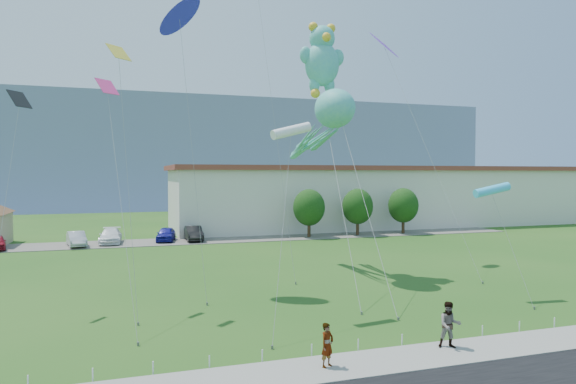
{
  "coord_description": "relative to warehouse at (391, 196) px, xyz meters",
  "views": [
    {
      "loc": [
        -10.0,
        -19.81,
        7.13
      ],
      "look_at": [
        -0.95,
        8.0,
        6.11
      ],
      "focal_mm": 32.0,
      "sensor_mm": 36.0,
      "label": 1
    }
  ],
  "objects": [
    {
      "name": "ground",
      "position": [
        -26.0,
        -44.0,
        -4.12
      ],
      "size": [
        160.0,
        160.0,
        0.0
      ],
      "primitive_type": "plane",
      "color": "#204E16",
      "rests_on": "ground"
    },
    {
      "name": "sidewalk",
      "position": [
        -26.0,
        -46.75,
        -4.07
      ],
      "size": [
        80.0,
        2.5,
        0.1
      ],
      "primitive_type": "cube",
      "color": "gray",
      "rests_on": "ground"
    },
    {
      "name": "parking_strip",
      "position": [
        -26.0,
        -9.0,
        -4.09
      ],
      "size": [
        70.0,
        6.0,
        0.06
      ],
      "primitive_type": "cube",
      "color": "#59544C",
      "rests_on": "ground"
    },
    {
      "name": "hill_ridge",
      "position": [
        -26.0,
        76.0,
        8.38
      ],
      "size": [
        160.0,
        50.0,
        25.0
      ],
      "primitive_type": "cube",
      "color": "slate",
      "rests_on": "ground"
    },
    {
      "name": "warehouse",
      "position": [
        0.0,
        0.0,
        0.0
      ],
      "size": [
        61.0,
        15.0,
        8.2
      ],
      "color": "beige",
      "rests_on": "ground"
    },
    {
      "name": "rope_fence",
      "position": [
        -26.0,
        -45.3,
        -3.87
      ],
      "size": [
        26.05,
        0.05,
        0.5
      ],
      "color": "white",
      "rests_on": "ground"
    },
    {
      "name": "tree_near",
      "position": [
        -16.0,
        -10.0,
        -0.74
      ],
      "size": [
        3.6,
        3.6,
        5.47
      ],
      "color": "#3F2B19",
      "rests_on": "ground"
    },
    {
      "name": "tree_mid",
      "position": [
        -10.0,
        -10.0,
        -0.74
      ],
      "size": [
        3.6,
        3.6,
        5.47
      ],
      "color": "#3F2B19",
      "rests_on": "ground"
    },
    {
      "name": "tree_far",
      "position": [
        -4.0,
        -10.0,
        -0.74
      ],
      "size": [
        3.6,
        3.6,
        5.47
      ],
      "color": "#3F2B19",
      "rests_on": "ground"
    },
    {
      "name": "pedestrian_left",
      "position": [
        -28.92,
        -46.69,
        -3.22
      ],
      "size": [
        0.7,
        0.62,
        1.61
      ],
      "primitive_type": "imported",
      "rotation": [
        0.0,
        0.0,
        0.49
      ],
      "color": "gray",
      "rests_on": "sidewalk"
    },
    {
      "name": "pedestrian_right",
      "position": [
        -23.42,
        -46.32,
        -3.09
      ],
      "size": [
        1.1,
        0.99,
        1.87
      ],
      "primitive_type": "imported",
      "rotation": [
        0.0,
        0.0,
        -0.38
      ],
      "color": "gray",
      "rests_on": "sidewalk"
    },
    {
      "name": "parked_car_silver",
      "position": [
        -40.23,
        -9.86,
        -3.34
      ],
      "size": [
        2.3,
        4.59,
        1.44
      ],
      "primitive_type": "imported",
      "rotation": [
        0.0,
        0.0,
        0.18
      ],
      "color": "#B0B1B7",
      "rests_on": "parking_strip"
    },
    {
      "name": "parked_car_white",
      "position": [
        -37.11,
        -8.53,
        -3.32
      ],
      "size": [
        2.32,
        5.21,
        1.49
      ],
      "primitive_type": "imported",
      "rotation": [
        0.0,
        0.0,
        -0.05
      ],
      "color": "white",
      "rests_on": "parking_strip"
    },
    {
      "name": "parked_car_blue",
      "position": [
        -31.57,
        -8.57,
        -3.33
      ],
      "size": [
        2.58,
        4.55,
        1.46
      ],
      "primitive_type": "imported",
      "rotation": [
        0.0,
        0.0,
        -0.21
      ],
      "color": "navy",
      "rests_on": "parking_strip"
    },
    {
      "name": "parked_car_black",
      "position": [
        -28.75,
        -9.08,
        -3.3
      ],
      "size": [
        1.66,
        4.67,
        1.54
      ],
      "primitive_type": "imported",
      "rotation": [
        0.0,
        0.0,
        -0.01
      ],
      "color": "black",
      "rests_on": "parking_strip"
    },
    {
      "name": "octopus_kite",
      "position": [
        -22.24,
        -30.45,
        6.66
      ],
      "size": [
        2.64,
        17.03,
        12.87
      ],
      "color": "#45A5AD",
      "rests_on": "ground"
    },
    {
      "name": "teddy_bear_kite",
      "position": [
        -22.18,
        -29.27,
        11.3
      ],
      "size": [
        4.04,
        12.34,
        17.97
      ],
      "color": "#45A5AD",
      "rests_on": "ground"
    },
    {
      "name": "small_kite_black",
      "position": [
        -41.1,
        -34.34,
        5.69
      ],
      "size": [
        1.42,
        5.36,
        11.48
      ],
      "color": "black",
      "rests_on": "ground"
    },
    {
      "name": "small_kite_purple",
      "position": [
        -15.12,
        -25.88,
        13.23
      ],
      "size": [
        2.37,
        11.44,
        18.51
      ],
      "color": "purple",
      "rests_on": "ground"
    },
    {
      "name": "small_kite_white",
      "position": [
        -27.8,
        -39.12,
        5.12
      ],
      "size": [
        2.75,
        6.1,
        9.76
      ],
      "color": "white",
      "rests_on": "ground"
    },
    {
      "name": "small_kite_yellow",
      "position": [
        -35.97,
        -36.01,
        7.7
      ],
      "size": [
        1.44,
        3.99,
        13.87
      ],
      "color": "gold",
      "rests_on": "ground"
    },
    {
      "name": "small_kite_pink",
      "position": [
        -36.52,
        -35.15,
        6.3
      ],
      "size": [
        1.96,
        8.36,
        12.3
      ],
      "color": "#F83789",
      "rests_on": "ground"
    },
    {
      "name": "small_kite_blue",
      "position": [
        -32.45,
        -31.47,
        12.36
      ],
      "size": [
        1.8,
        5.57,
        17.56
      ],
      "color": "#2F27DD",
      "rests_on": "ground"
    },
    {
      "name": "small_kite_cyan",
      "position": [
        -15.66,
        -39.38,
        2.05
      ],
      "size": [
        0.57,
        4.23,
        6.65
      ],
      "color": "#38C6FF",
      "rests_on": "ground"
    }
  ]
}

